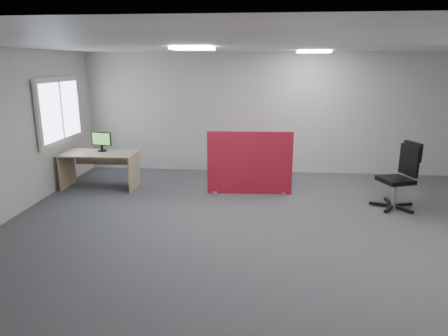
# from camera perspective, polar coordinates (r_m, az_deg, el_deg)

# --- Properties ---
(floor) EXTENTS (9.00, 9.00, 0.00)m
(floor) POSITION_cam_1_polar(r_m,az_deg,el_deg) (6.11, 9.41, -9.19)
(floor) COLOR #4F5257
(floor) RESTS_ON ground
(ceiling) EXTENTS (9.00, 7.00, 0.02)m
(ceiling) POSITION_cam_1_polar(r_m,az_deg,el_deg) (5.60, 10.61, 16.98)
(ceiling) COLOR white
(ceiling) RESTS_ON wall_back
(wall_back) EXTENTS (9.00, 0.02, 2.70)m
(wall_back) POSITION_cam_1_polar(r_m,az_deg,el_deg) (9.15, 8.32, 7.66)
(wall_back) COLOR silver
(wall_back) RESTS_ON floor
(wall_front) EXTENTS (9.00, 0.02, 2.70)m
(wall_front) POSITION_cam_1_polar(r_m,az_deg,el_deg) (2.40, 16.41, -13.52)
(wall_front) COLOR silver
(wall_front) RESTS_ON floor
(window) EXTENTS (0.06, 1.70, 1.30)m
(window) POSITION_cam_1_polar(r_m,az_deg,el_deg) (8.60, -22.37, 7.60)
(window) COLOR white
(window) RESTS_ON wall_left
(ceiling_lights) EXTENTS (4.10, 4.10, 0.04)m
(ceiling_lights) POSITION_cam_1_polar(r_m,az_deg,el_deg) (6.29, 13.21, 16.30)
(ceiling_lights) COLOR white
(ceiling_lights) RESTS_ON ceiling
(red_divider) EXTENTS (1.63, 0.30, 1.22)m
(red_divider) POSITION_cam_1_polar(r_m,az_deg,el_deg) (7.63, 3.69, 0.62)
(red_divider) COLOR #B1162F
(red_divider) RESTS_ON floor
(second_desk) EXTENTS (1.47, 0.73, 0.73)m
(second_desk) POSITION_cam_1_polar(r_m,az_deg,el_deg) (8.41, -17.25, 0.94)
(second_desk) COLOR tan
(second_desk) RESTS_ON floor
(monitor_second) EXTENTS (0.43, 0.20, 0.39)m
(monitor_second) POSITION_cam_1_polar(r_m,az_deg,el_deg) (8.43, -17.12, 3.76)
(monitor_second) COLOR black
(monitor_second) RESTS_ON second_desk
(office_chair) EXTENTS (0.76, 0.73, 1.14)m
(office_chair) POSITION_cam_1_polar(r_m,az_deg,el_deg) (7.52, 24.12, -0.49)
(office_chair) COLOR black
(office_chair) RESTS_ON floor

